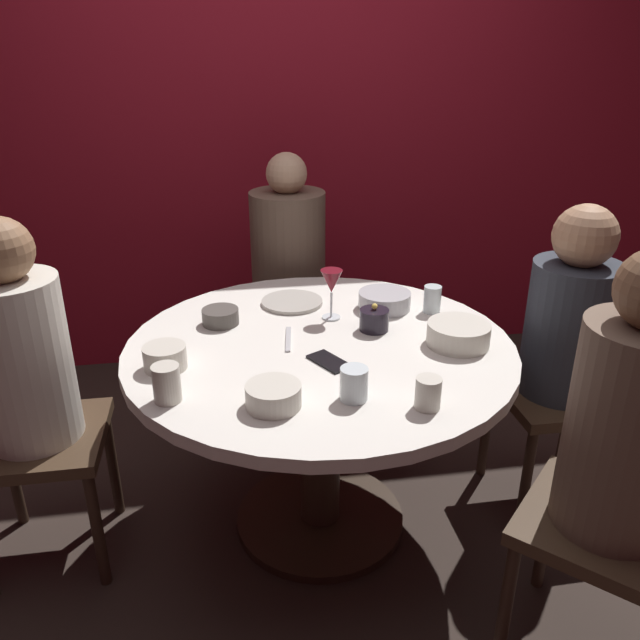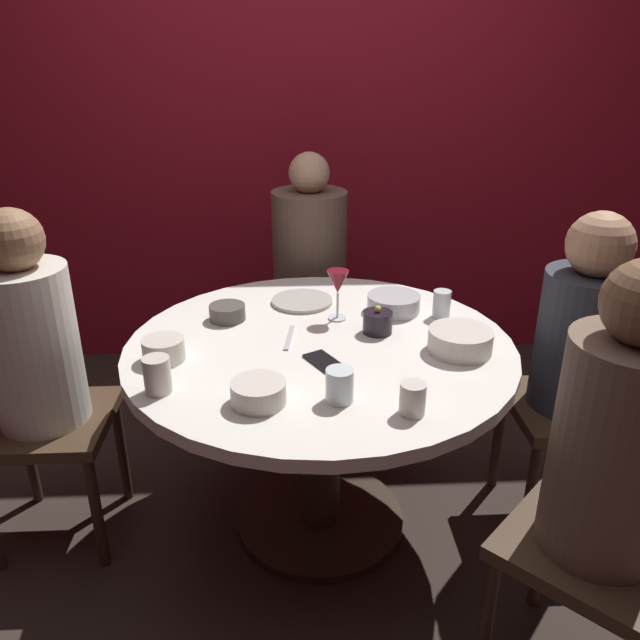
{
  "view_description": "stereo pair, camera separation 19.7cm",
  "coord_description": "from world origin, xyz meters",
  "px_view_note": "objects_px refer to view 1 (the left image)",
  "views": [
    {
      "loc": [
        -0.29,
        -1.78,
        1.59
      ],
      "look_at": [
        0.0,
        0.0,
        0.8
      ],
      "focal_mm": 35.26,
      "sensor_mm": 36.0,
      "label": 1
    },
    {
      "loc": [
        -0.09,
        -1.8,
        1.59
      ],
      "look_at": [
        0.0,
        0.0,
        0.8
      ],
      "focal_mm": 35.26,
      "sensor_mm": 36.0,
      "label": 2
    }
  ],
  "objects_px": {
    "dinner_plate": "(292,302)",
    "bowl_serving_large": "(384,300)",
    "bowl_salad_center": "(273,396)",
    "bowl_rice_portion": "(165,357)",
    "seated_diner_front_right": "(626,433)",
    "candle_holder": "(374,320)",
    "wine_glass": "(331,283)",
    "bowl_small_white": "(220,316)",
    "seated_diner_right": "(569,329)",
    "cell_phone": "(329,362)",
    "seated_diner_left": "(23,364)",
    "cup_by_left_diner": "(167,383)",
    "cup_center_front": "(354,384)",
    "bowl_sauce_side": "(458,334)",
    "dining_table": "(320,387)",
    "cup_near_candle": "(428,393)",
    "cup_by_right_diner": "(432,299)",
    "seated_diner_back": "(288,256)"
  },
  "relations": [
    {
      "from": "bowl_rice_portion",
      "to": "cup_near_candle",
      "type": "bearing_deg",
      "value": -25.95
    },
    {
      "from": "cup_near_candle",
      "to": "cup_by_right_diner",
      "type": "height_order",
      "value": "cup_by_right_diner"
    },
    {
      "from": "bowl_sauce_side",
      "to": "bowl_rice_portion",
      "type": "relative_size",
      "value": 1.57
    },
    {
      "from": "bowl_serving_large",
      "to": "seated_diner_left",
      "type": "bearing_deg",
      "value": -168.09
    },
    {
      "from": "seated_diner_right",
      "to": "cell_phone",
      "type": "height_order",
      "value": "seated_diner_right"
    },
    {
      "from": "wine_glass",
      "to": "bowl_serving_large",
      "type": "distance_m",
      "value": 0.23
    },
    {
      "from": "cup_center_front",
      "to": "dinner_plate",
      "type": "bearing_deg",
      "value": 96.7
    },
    {
      "from": "seated_diner_front_right",
      "to": "cup_near_candle",
      "type": "relative_size",
      "value": 13.86
    },
    {
      "from": "cup_center_front",
      "to": "seated_diner_back",
      "type": "bearing_deg",
      "value": 91.56
    },
    {
      "from": "seated_diner_right",
      "to": "dining_table",
      "type": "bearing_deg",
      "value": 0.0
    },
    {
      "from": "seated_diner_left",
      "to": "cup_by_right_diner",
      "type": "bearing_deg",
      "value": 8.02
    },
    {
      "from": "bowl_rice_portion",
      "to": "bowl_sauce_side",
      "type": "bearing_deg",
      "value": 0.74
    },
    {
      "from": "bowl_serving_large",
      "to": "seated_diner_front_right",
      "type": "bearing_deg",
      "value": -67.58
    },
    {
      "from": "dining_table",
      "to": "bowl_sauce_side",
      "type": "relative_size",
      "value": 6.24
    },
    {
      "from": "cup_by_right_diner",
      "to": "cell_phone",
      "type": "bearing_deg",
      "value": -142.63
    },
    {
      "from": "cell_phone",
      "to": "wine_glass",
      "type": "bearing_deg",
      "value": -130.57
    },
    {
      "from": "bowl_salad_center",
      "to": "bowl_small_white",
      "type": "height_order",
      "value": "bowl_salad_center"
    },
    {
      "from": "bowl_serving_large",
      "to": "bowl_sauce_side",
      "type": "height_order",
      "value": "bowl_sauce_side"
    },
    {
      "from": "bowl_sauce_side",
      "to": "bowl_rice_portion",
      "type": "distance_m",
      "value": 0.9
    },
    {
      "from": "seated_diner_front_right",
      "to": "bowl_small_white",
      "type": "relative_size",
      "value": 9.67
    },
    {
      "from": "wine_glass",
      "to": "bowl_rice_portion",
      "type": "xyz_separation_m",
      "value": [
        -0.55,
        -0.28,
        -0.09
      ]
    },
    {
      "from": "seated_diner_right",
      "to": "cup_by_right_diner",
      "type": "relative_size",
      "value": 11.73
    },
    {
      "from": "cup_center_front",
      "to": "bowl_sauce_side",
      "type": "bearing_deg",
      "value": 34.75
    },
    {
      "from": "bowl_salad_center",
      "to": "bowl_rice_portion",
      "type": "relative_size",
      "value": 1.17
    },
    {
      "from": "cup_near_candle",
      "to": "cup_center_front",
      "type": "distance_m",
      "value": 0.2
    },
    {
      "from": "candle_holder",
      "to": "cup_by_right_diner",
      "type": "relative_size",
      "value": 1.01
    },
    {
      "from": "seated_diner_right",
      "to": "dinner_plate",
      "type": "relative_size",
      "value": 5.06
    },
    {
      "from": "dining_table",
      "to": "bowl_sauce_side",
      "type": "distance_m",
      "value": 0.48
    },
    {
      "from": "seated_diner_front_right",
      "to": "candle_holder",
      "type": "distance_m",
      "value": 0.84
    },
    {
      "from": "wine_glass",
      "to": "cell_phone",
      "type": "relative_size",
      "value": 1.26
    },
    {
      "from": "seated_diner_right",
      "to": "wine_glass",
      "type": "relative_size",
      "value": 6.45
    },
    {
      "from": "candle_holder",
      "to": "cup_by_left_diner",
      "type": "xyz_separation_m",
      "value": [
        -0.65,
        -0.35,
        0.01
      ]
    },
    {
      "from": "candle_holder",
      "to": "bowl_small_white",
      "type": "distance_m",
      "value": 0.52
    },
    {
      "from": "seated_diner_right",
      "to": "cell_phone",
      "type": "distance_m",
      "value": 0.86
    },
    {
      "from": "bowl_salad_center",
      "to": "cup_by_right_diner",
      "type": "relative_size",
      "value": 1.53
    },
    {
      "from": "dinner_plate",
      "to": "cup_center_front",
      "type": "bearing_deg",
      "value": -83.3
    },
    {
      "from": "seated_diner_front_right",
      "to": "bowl_sauce_side",
      "type": "xyz_separation_m",
      "value": [
        -0.21,
        0.56,
        0.02
      ]
    },
    {
      "from": "dinner_plate",
      "to": "bowl_salad_center",
      "type": "relative_size",
      "value": 1.52
    },
    {
      "from": "seated_diner_front_right",
      "to": "seated_diner_right",
      "type": "bearing_deg",
      "value": -63.61
    },
    {
      "from": "seated_diner_back",
      "to": "cell_phone",
      "type": "relative_size",
      "value": 8.44
    },
    {
      "from": "cup_by_left_diner",
      "to": "cup_center_front",
      "type": "relative_size",
      "value": 1.12
    },
    {
      "from": "dining_table",
      "to": "bowl_serving_large",
      "type": "relative_size",
      "value": 6.6
    },
    {
      "from": "bowl_sauce_side",
      "to": "seated_diner_back",
      "type": "bearing_deg",
      "value": 114.0
    },
    {
      "from": "bowl_salad_center",
      "to": "bowl_small_white",
      "type": "distance_m",
      "value": 0.57
    },
    {
      "from": "dining_table",
      "to": "dinner_plate",
      "type": "relative_size",
      "value": 5.53
    },
    {
      "from": "candle_holder",
      "to": "cup_near_candle",
      "type": "bearing_deg",
      "value": -87.56
    },
    {
      "from": "dinner_plate",
      "to": "bowl_serving_large",
      "type": "relative_size",
      "value": 1.19
    },
    {
      "from": "dinner_plate",
      "to": "cup_by_left_diner",
      "type": "height_order",
      "value": "cup_by_left_diner"
    },
    {
      "from": "seated_diner_front_right",
      "to": "cup_center_front",
      "type": "relative_size",
      "value": 12.99
    },
    {
      "from": "seated_diner_back",
      "to": "cup_near_candle",
      "type": "relative_size",
      "value": 13.66
    }
  ]
}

